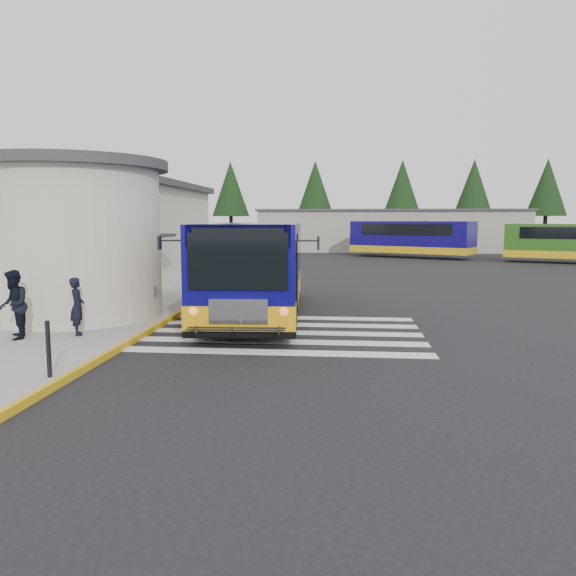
# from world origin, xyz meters

# --- Properties ---
(ground) EXTENTS (140.00, 140.00, 0.00)m
(ground) POSITION_xyz_m (0.00, 0.00, 0.00)
(ground) COLOR black
(ground) RESTS_ON ground
(sidewalk) EXTENTS (10.00, 34.00, 0.15)m
(sidewalk) POSITION_xyz_m (-9.00, 4.00, 0.07)
(sidewalk) COLOR gray
(sidewalk) RESTS_ON ground
(curb_strip) EXTENTS (0.12, 34.00, 0.16)m
(curb_strip) POSITION_xyz_m (-4.05, 4.00, 0.08)
(curb_strip) COLOR gold
(curb_strip) RESTS_ON ground
(station_building) EXTENTS (12.70, 18.70, 4.80)m
(station_building) POSITION_xyz_m (-10.84, 6.91, 2.57)
(station_building) COLOR #B9B19C
(station_building) RESTS_ON ground
(crosswalk) EXTENTS (8.00, 5.35, 0.01)m
(crosswalk) POSITION_xyz_m (-0.50, -0.80, 0.01)
(crosswalk) COLOR silver
(crosswalk) RESTS_ON ground
(depot_building) EXTENTS (26.40, 8.40, 4.20)m
(depot_building) POSITION_xyz_m (6.00, 42.00, 2.11)
(depot_building) COLOR gray
(depot_building) RESTS_ON ground
(tree_line) EXTENTS (58.40, 4.40, 10.00)m
(tree_line) POSITION_xyz_m (6.29, 50.00, 6.77)
(tree_line) COLOR black
(tree_line) RESTS_ON ground
(transit_bus) EXTENTS (3.98, 10.92, 3.04)m
(transit_bus) POSITION_xyz_m (-1.54, 1.98, 1.45)
(transit_bus) COLOR #0C0863
(transit_bus) RESTS_ON ground
(pedestrian_a) EXTENTS (0.58, 0.66, 1.52)m
(pedestrian_a) POSITION_xyz_m (-5.59, -2.38, 0.91)
(pedestrian_a) COLOR black
(pedestrian_a) RESTS_ON sidewalk
(pedestrian_b) EXTENTS (0.99, 1.07, 1.76)m
(pedestrian_b) POSITION_xyz_m (-6.95, -3.01, 1.03)
(pedestrian_b) COLOR black
(pedestrian_b) RESTS_ON sidewalk
(bollard) EXTENTS (0.09, 0.09, 1.10)m
(bollard) POSITION_xyz_m (-4.29, -6.23, 0.70)
(bollard) COLOR black
(bollard) RESTS_ON sidewalk
(far_bus_a) EXTENTS (10.26, 7.46, 2.62)m
(far_bus_a) POSITION_xyz_m (7.00, 31.74, 1.71)
(far_bus_a) COLOR #0E0756
(far_bus_a) RESTS_ON ground
(far_bus_b) EXTENTS (9.85, 6.13, 2.47)m
(far_bus_b) POSITION_xyz_m (18.15, 26.47, 1.60)
(far_bus_b) COLOR #265617
(far_bus_b) RESTS_ON ground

